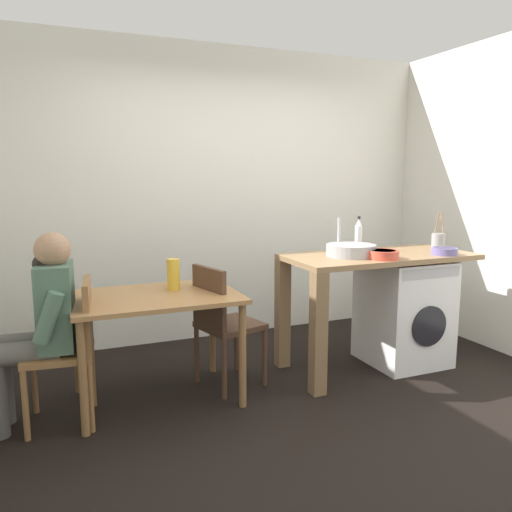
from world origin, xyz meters
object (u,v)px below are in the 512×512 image
at_px(chair_opposite, 222,319).
at_px(mixing_bowl, 383,254).
at_px(chair_person_seat, 71,343).
at_px(utensil_crock, 438,241).
at_px(dining_table, 156,309).
at_px(bottle_tall_green, 358,235).
at_px(washing_machine, 404,311).
at_px(vase, 173,274).
at_px(colander, 444,251).
at_px(seated_person, 41,320).

height_order(chair_opposite, mixing_bowl, mixing_bowl).
height_order(chair_person_seat, utensil_crock, utensil_crock).
bearing_deg(chair_opposite, utensil_crock, 73.17).
xyz_separation_m(dining_table, mixing_bowl, (1.64, -0.26, 0.31)).
bearing_deg(bottle_tall_green, chair_person_seat, -172.55).
bearing_deg(mixing_bowl, dining_table, 171.10).
bearing_deg(mixing_bowl, washing_machine, 27.66).
bearing_deg(chair_person_seat, mixing_bowl, -87.39).
bearing_deg(bottle_tall_green, washing_machine, -40.18).
bearing_deg(chair_person_seat, washing_machine, -82.41).
distance_m(chair_opposite, utensil_crock, 1.97).
distance_m(chair_person_seat, vase, 0.80).
xyz_separation_m(chair_opposite, colander, (1.73, -0.31, 0.44)).
bearing_deg(washing_machine, utensil_crock, 8.10).
relative_size(seated_person, mixing_bowl, 5.11).
height_order(dining_table, vase, vase).
bearing_deg(bottle_tall_green, utensil_crock, -16.53).
distance_m(chair_opposite, bottle_tall_green, 1.37).
height_order(chair_person_seat, bottle_tall_green, bottle_tall_green).
xyz_separation_m(seated_person, washing_machine, (2.73, 0.03, -0.24)).
bearing_deg(utensil_crock, chair_opposite, 178.88).
relative_size(seated_person, utensil_crock, 4.01).
distance_m(dining_table, mixing_bowl, 1.69).
relative_size(chair_person_seat, chair_opposite, 1.00).
xyz_separation_m(bottle_tall_green, mixing_bowl, (-0.08, -0.45, -0.09)).
relative_size(chair_person_seat, bottle_tall_green, 3.21).
distance_m(bottle_tall_green, utensil_crock, 0.69).
bearing_deg(mixing_bowl, colander, -2.03).
relative_size(chair_opposite, washing_machine, 1.05).
distance_m(chair_opposite, washing_machine, 1.55).
bearing_deg(bottle_tall_green, chair_opposite, -172.74).
relative_size(bottle_tall_green, mixing_bowl, 1.20).
bearing_deg(vase, bottle_tall_green, 3.23).
bearing_deg(dining_table, chair_opposite, 3.57).
bearing_deg(colander, seated_person, 176.32).
height_order(chair_opposite, washing_machine, chair_opposite).
bearing_deg(dining_table, mixing_bowl, -8.90).
relative_size(chair_opposite, bottle_tall_green, 3.21).
distance_m(chair_person_seat, mixing_bowl, 2.24).
xyz_separation_m(seated_person, utensil_crock, (3.09, 0.08, 0.32)).
height_order(chair_person_seat, chair_opposite, same).
bearing_deg(utensil_crock, colander, -123.70).
xyz_separation_m(seated_person, mixing_bowl, (2.35, -0.17, 0.28)).
bearing_deg(seated_person, utensil_crock, -81.96).
bearing_deg(seated_person, colander, -87.17).
distance_m(bottle_tall_green, mixing_bowl, 0.46).
height_order(dining_table, chair_opposite, chair_opposite).
height_order(chair_person_seat, washing_machine, chair_person_seat).
relative_size(colander, vase, 0.91).
distance_m(chair_person_seat, colander, 2.80).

